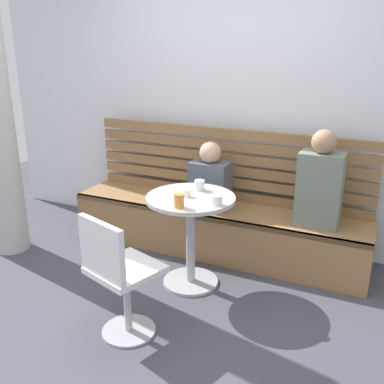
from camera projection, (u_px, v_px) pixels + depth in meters
The scene contains 12 objects.
ground at pixel (149, 321), 3.10m from camera, with size 8.00×8.00×0.00m, color #42424C.
back_wall at pixel (236, 87), 4.03m from camera, with size 5.20×0.10×2.90m, color silver.
booth_bench at pixel (215, 229), 4.05m from camera, with size 2.70×0.52×0.44m.
booth_backrest at pixel (226, 164), 4.08m from camera, with size 2.65×0.04×0.67m.
cafe_table at pixel (191, 223), 3.42m from camera, with size 0.68×0.68×0.74m.
white_chair at pixel (118, 274), 2.79m from camera, with size 0.50×0.50×0.85m.
person_adult at pixel (320, 184), 3.48m from camera, with size 0.34×0.22×0.78m.
person_child_left at pixel (210, 179), 3.91m from camera, with size 0.34×0.22×0.59m.
cup_espresso_small at pixel (187, 193), 3.33m from camera, with size 0.06×0.06×0.06m, color silver.
cup_ceramic_white at pixel (216, 200), 3.17m from camera, with size 0.08×0.08×0.07m, color white.
cup_glass_short at pixel (199, 185), 3.48m from camera, with size 0.08×0.08×0.08m, color silver.
cup_tumbler_orange at pixel (179, 201), 3.11m from camera, with size 0.07×0.07×0.10m, color orange.
Camera 1 is at (1.39, -2.26, 1.86)m, focal length 41.57 mm.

